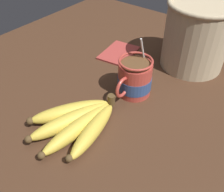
{
  "coord_description": "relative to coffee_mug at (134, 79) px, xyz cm",
  "views": [
    {
      "loc": [
        41.14,
        27.37,
        47.92
      ],
      "look_at": [
        3.15,
        -1.87,
        7.21
      ],
      "focal_mm": 40.0,
      "sensor_mm": 36.0,
      "label": 1
    }
  ],
  "objects": [
    {
      "name": "coffee_mug",
      "position": [
        0.0,
        0.0,
        0.0
      ],
      "size": [
        15.69,
        9.44,
        16.22
      ],
      "color": "#B23D33",
      "rests_on": "table"
    },
    {
      "name": "banana_bunch",
      "position": [
        19.61,
        -3.42,
        -2.77
      ],
      "size": [
        24.0,
        18.54,
        4.39
      ],
      "color": "#4C381E",
      "rests_on": "table"
    },
    {
      "name": "woven_basket",
      "position": [
        -23.43,
        6.66,
        5.9
      ],
      "size": [
        20.46,
        20.46,
        20.62
      ],
      "color": "tan",
      "rests_on": "table"
    },
    {
      "name": "table",
      "position": [
        6.33,
        1.4,
        -6.03
      ],
      "size": [
        125.59,
        125.59,
        2.52
      ],
      "color": "#422819",
      "rests_on": "ground"
    },
    {
      "name": "napkin",
      "position": [
        -14.71,
        -16.06,
        -4.47
      ],
      "size": [
        15.49,
        11.83,
        0.6
      ],
      "color": "#A33833",
      "rests_on": "table"
    }
  ]
}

